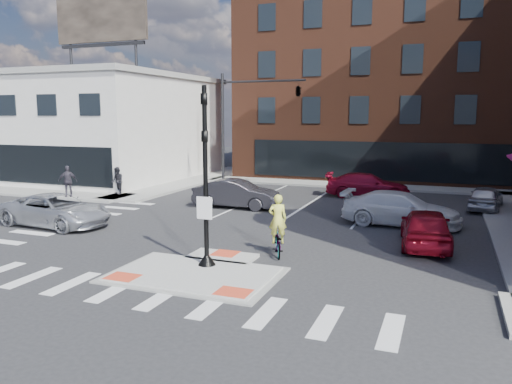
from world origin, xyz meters
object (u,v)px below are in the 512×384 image
at_px(silver_suv, 56,210).
at_px(white_pickup, 401,209).
at_px(pedestrian_b, 68,181).
at_px(pedestrian_a, 117,181).
at_px(bg_car_silver, 486,198).
at_px(cyclist, 278,235).
at_px(red_sedan, 426,227).
at_px(bg_car_red, 367,185).
at_px(bg_car_dark, 237,194).

distance_m(silver_suv, white_pickup, 16.14).
distance_m(silver_suv, pedestrian_b, 7.94).
relative_size(pedestrian_a, pedestrian_b, 0.91).
bearing_deg(white_pickup, bg_car_silver, -32.23).
distance_m(silver_suv, bg_car_silver, 22.23).
distance_m(cyclist, pedestrian_a, 16.40).
height_order(cyclist, pedestrian_b, cyclist).
bearing_deg(white_pickup, red_sedan, -157.85).
height_order(bg_car_red, pedestrian_b, pedestrian_b).
bearing_deg(bg_car_red, pedestrian_a, 103.45).
xyz_separation_m(bg_car_dark, bg_car_silver, (12.96, 4.27, -0.11)).
height_order(white_pickup, bg_car_dark, bg_car_dark).
xyz_separation_m(red_sedan, cyclist, (-5.07, -3.20, -0.01)).
relative_size(red_sedan, bg_car_silver, 1.15).
distance_m(white_pickup, pedestrian_a, 17.66).
distance_m(silver_suv, pedestrian_a, 8.43).
height_order(red_sedan, bg_car_dark, bg_car_dark).
height_order(bg_car_dark, bg_car_red, bg_car_dark).
xyz_separation_m(white_pickup, pedestrian_a, (-17.52, 2.15, 0.23)).
bearing_deg(pedestrian_b, bg_car_silver, -19.66).
height_order(bg_car_red, pedestrian_a, pedestrian_a).
xyz_separation_m(silver_suv, white_pickup, (15.02, 5.89, 0.04)).
xyz_separation_m(red_sedan, bg_car_silver, (2.71, 9.27, -0.10)).
bearing_deg(red_sedan, bg_car_dark, -31.57).
relative_size(bg_car_silver, pedestrian_a, 2.29).
bearing_deg(silver_suv, red_sedan, -77.59).
distance_m(bg_car_dark, bg_car_red, 8.95).
height_order(silver_suv, bg_car_dark, bg_car_dark).
relative_size(red_sedan, pedestrian_a, 2.64).
bearing_deg(silver_suv, pedestrian_b, 42.30).
xyz_separation_m(bg_car_red, cyclist, (-1.09, -14.60, 0.02)).
bearing_deg(bg_car_dark, bg_car_silver, -73.89).
distance_m(silver_suv, bg_car_red, 18.39).
bearing_deg(red_sedan, cyclist, 26.70).
relative_size(white_pickup, bg_car_red, 1.05).
height_order(red_sedan, cyclist, cyclist).
bearing_deg(bg_car_dark, white_pickup, -100.82).
bearing_deg(bg_car_dark, cyclist, -149.88).
distance_m(white_pickup, bg_car_silver, 6.90).
height_order(bg_car_dark, pedestrian_b, pedestrian_b).
height_order(white_pickup, pedestrian_b, pedestrian_b).
xyz_separation_m(white_pickup, bg_car_silver, (3.98, 5.64, -0.11)).
bearing_deg(red_sedan, bg_car_silver, -111.85).
bearing_deg(silver_suv, pedestrian_a, 21.76).
relative_size(silver_suv, bg_car_red, 1.04).
xyz_separation_m(bg_car_silver, pedestrian_b, (-23.86, -5.27, 0.43)).
bearing_deg(white_pickup, bg_car_dark, 84.25).
bearing_deg(bg_car_silver, bg_car_red, -8.83).
bearing_deg(pedestrian_b, bg_car_dark, -26.88).
xyz_separation_m(bg_car_silver, cyclist, (-7.78, -12.47, 0.09)).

